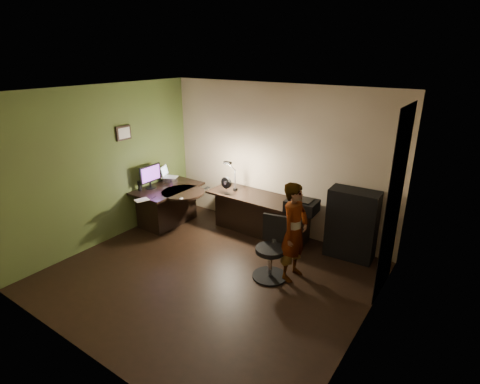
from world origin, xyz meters
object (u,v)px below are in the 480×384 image
Objects in this scene: monitor at (150,180)px; person at (294,232)px; desk_right at (259,216)px; office_chair at (270,250)px; desk_left at (169,205)px; cabinet at (352,224)px.

person is at bearing -3.00° from monitor.
office_chair reaches higher than desk_right.
cabinet reaches higher than desk_left.
cabinet reaches higher than desk_right.
monitor is at bearing -156.55° from desk_right.
monitor is 3.11m from person.
monitor is 0.53× the size of office_chair.
desk_left is 1.80m from desk_right.
cabinet is at bearing 47.51° from office_chair.
person reaches higher than monitor.
desk_right is at bearing 54.25° from person.
desk_right is (1.70, 0.60, -0.00)m from desk_left.
desk_left is at bearing 156.73° from office_chair.
desk_left is at bearing 38.50° from monitor.
desk_left is 2.65m from office_chair.
cabinet is 1.20m from person.
cabinet is (1.65, 0.16, 0.21)m from desk_right.
person reaches higher than cabinet.
desk_right is 1.44m from office_chair.
office_chair is (0.89, -1.12, 0.10)m from desk_right.
office_chair reaches higher than desk_left.
desk_right is 2.17m from monitor.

